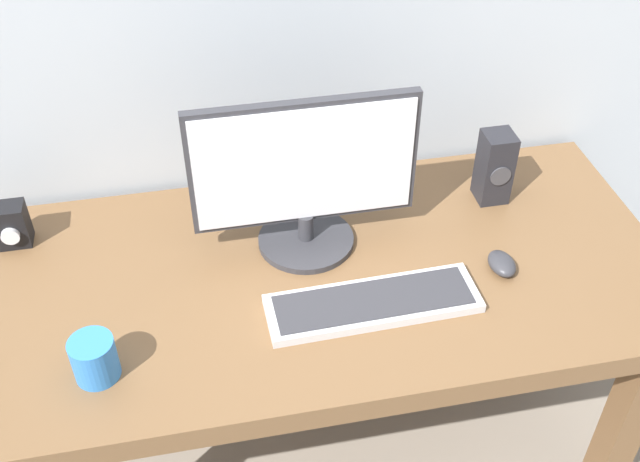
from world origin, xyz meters
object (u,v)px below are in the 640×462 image
(monitor, at_px, (304,176))
(mouse, at_px, (502,264))
(coffee_mug, at_px, (94,359))
(desk, at_px, (322,301))
(keyboard_primary, at_px, (373,303))
(audio_controller, at_px, (11,225))
(speaker_right, at_px, (495,167))

(monitor, bearing_deg, mouse, -24.04)
(coffee_mug, bearing_deg, desk, 22.65)
(keyboard_primary, xyz_separation_m, audio_controller, (-0.78, 0.38, 0.04))
(desk, relative_size, monitor, 3.11)
(desk, distance_m, monitor, 0.31)
(monitor, xyz_separation_m, speaker_right, (0.50, 0.07, -0.10))
(mouse, relative_size, audio_controller, 0.81)
(mouse, bearing_deg, desk, 167.03)
(coffee_mug, bearing_deg, speaker_right, 21.99)
(mouse, height_order, speaker_right, speaker_right)
(keyboard_primary, bearing_deg, coffee_mug, -172.94)
(mouse, xyz_separation_m, audio_controller, (-1.10, 0.32, 0.04))
(mouse, distance_m, audio_controller, 1.15)
(speaker_right, xyz_separation_m, coffee_mug, (-0.98, -0.39, -0.05))
(audio_controller, distance_m, coffee_mug, 0.49)
(mouse, distance_m, speaker_right, 0.28)
(monitor, bearing_deg, keyboard_primary, -67.28)
(monitor, relative_size, coffee_mug, 5.47)
(monitor, bearing_deg, speaker_right, 8.49)
(audio_controller, bearing_deg, keyboard_primary, -25.62)
(keyboard_primary, height_order, coffee_mug, coffee_mug)
(desk, distance_m, audio_controller, 0.76)
(desk, xyz_separation_m, speaker_right, (0.48, 0.19, 0.20))
(mouse, bearing_deg, monitor, 153.77)
(speaker_right, relative_size, coffee_mug, 2.01)
(desk, bearing_deg, monitor, 99.68)
(mouse, bearing_deg, speaker_right, 72.39)
(audio_controller, height_order, coffee_mug, audio_controller)
(desk, relative_size, keyboard_primary, 3.43)
(desk, height_order, mouse, mouse)
(coffee_mug, bearing_deg, mouse, 8.26)
(keyboard_primary, bearing_deg, speaker_right, 39.37)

